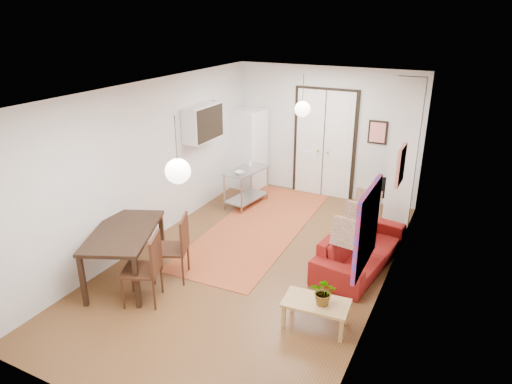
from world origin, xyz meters
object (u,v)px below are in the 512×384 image
at_px(dining_table, 124,236).
at_px(dining_chair_far, 145,260).
at_px(dining_chair_near, 174,240).
at_px(fridge, 249,149).
at_px(coffee_table, 316,305).
at_px(sofa, 361,248).
at_px(kitchen_counter, 246,183).
at_px(black_side_chair, 383,189).

height_order(dining_table, dining_chair_far, dining_chair_far).
xyz_separation_m(dining_table, dining_chair_far, (0.60, -0.24, -0.15)).
xyz_separation_m(dining_chair_near, dining_chair_far, (0.00, -0.70, 0.00)).
distance_m(fridge, dining_table, 4.54).
relative_size(coffee_table, dining_table, 0.51).
relative_size(sofa, dining_table, 1.21).
height_order(kitchen_counter, dining_chair_far, dining_chair_far).
distance_m(sofa, black_side_chair, 2.42).
distance_m(kitchen_counter, black_side_chair, 2.91).
xyz_separation_m(dining_table, black_side_chair, (3.03, 4.49, -0.28)).
bearing_deg(sofa, kitchen_counter, 71.68).
distance_m(dining_table, black_side_chair, 5.43).
bearing_deg(sofa, black_side_chair, 11.65).
height_order(fridge, dining_chair_far, fridge).
relative_size(dining_table, dining_chair_near, 1.67).
relative_size(sofa, dining_chair_near, 2.02).
bearing_deg(black_side_chair, dining_chair_near, 40.02).
distance_m(coffee_table, black_side_chair, 4.28).
height_order(kitchen_counter, black_side_chair, black_side_chair).
distance_m(dining_chair_near, dining_chair_far, 0.70).
bearing_deg(fridge, kitchen_counter, -57.23).
relative_size(fridge, black_side_chair, 2.22).
xyz_separation_m(coffee_table, dining_table, (-3.06, -0.22, 0.43)).
height_order(coffee_table, black_side_chair, black_side_chair).
height_order(sofa, kitchen_counter, kitchen_counter).
bearing_deg(coffee_table, dining_chair_near, 174.46).
relative_size(dining_chair_far, black_side_chair, 1.26).
height_order(coffee_table, dining_table, dining_table).
xyz_separation_m(fridge, dining_chair_near, (0.78, -4.08, -0.32)).
bearing_deg(fridge, dining_table, -79.70).
bearing_deg(coffee_table, dining_chair_far, -169.35).
height_order(fridge, dining_table, fridge).
xyz_separation_m(kitchen_counter, dining_chair_near, (0.31, -3.06, 0.11)).
distance_m(sofa, dining_chair_near, 3.07).
height_order(dining_chair_near, black_side_chair, dining_chair_near).
bearing_deg(dining_chair_near, kitchen_counter, 162.45).
distance_m(dining_chair_near, black_side_chair, 4.71).
xyz_separation_m(sofa, black_side_chair, (-0.15, 2.40, 0.18)).
distance_m(kitchen_counter, dining_chair_near, 3.08).
distance_m(sofa, fridge, 4.20).
relative_size(coffee_table, dining_chair_far, 0.85).
xyz_separation_m(dining_table, dining_chair_near, (0.60, 0.46, -0.15)).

